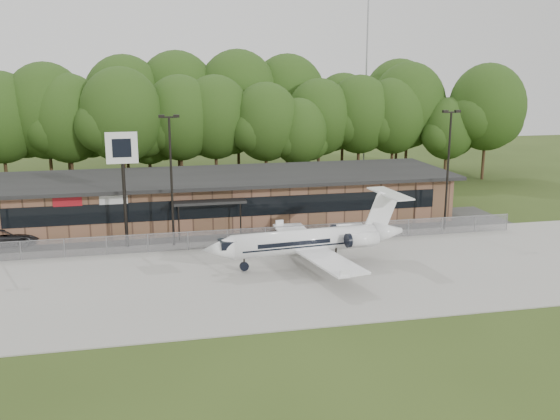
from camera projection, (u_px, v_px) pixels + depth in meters
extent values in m
plane|color=#2F4017|center=(282.00, 324.00, 34.21)|extent=(160.00, 160.00, 0.00)
cube|color=#9E9B93|center=(256.00, 276.00, 41.81)|extent=(64.00, 18.00, 0.08)
cube|color=#383835|center=(232.00, 232.00, 52.74)|extent=(50.00, 9.00, 0.06)
cube|color=#885B44|center=(225.00, 199.00, 56.57)|extent=(40.00, 10.00, 4.00)
cube|color=black|center=(232.00, 208.00, 51.73)|extent=(36.00, 0.08, 1.60)
cube|color=black|center=(225.00, 176.00, 55.61)|extent=(41.00, 11.50, 0.30)
cube|color=black|center=(209.00, 202.00, 50.60)|extent=(6.00, 1.60, 0.20)
cube|color=#AB151E|center=(67.00, 202.00, 48.74)|extent=(2.20, 0.06, 0.70)
cube|color=silver|center=(114.00, 200.00, 49.47)|extent=(2.20, 0.06, 0.70)
cube|color=gray|center=(240.00, 238.00, 48.30)|extent=(46.00, 0.03, 1.50)
cube|color=gray|center=(240.00, 229.00, 48.13)|extent=(46.00, 0.04, 0.04)
cylinder|color=gray|center=(366.00, 75.00, 81.60)|extent=(0.20, 0.20, 25.00)
cylinder|color=black|center=(172.00, 183.00, 47.71)|extent=(0.18, 0.18, 10.00)
cube|color=black|center=(169.00, 117.00, 46.56)|extent=(1.20, 0.12, 0.12)
cube|color=black|center=(161.00, 116.00, 46.43)|extent=(0.45, 0.30, 0.22)
cube|color=black|center=(176.00, 116.00, 46.66)|extent=(0.45, 0.30, 0.22)
cylinder|color=black|center=(448.00, 173.00, 52.52)|extent=(0.18, 0.18, 10.00)
cube|color=black|center=(451.00, 112.00, 51.37)|extent=(1.20, 0.12, 0.12)
cube|color=black|center=(445.00, 111.00, 51.23)|extent=(0.45, 0.30, 0.22)
cube|color=black|center=(458.00, 111.00, 51.46)|extent=(0.45, 0.30, 0.22)
cylinder|color=white|center=(305.00, 242.00, 43.55)|extent=(10.58, 2.65, 1.67)
cone|color=white|center=(217.00, 250.00, 41.68)|extent=(2.24, 1.86, 1.67)
cone|color=white|center=(387.00, 233.00, 45.41)|extent=(2.45, 1.88, 1.67)
cube|color=white|center=(330.00, 262.00, 40.61)|extent=(2.88, 6.47, 0.13)
cube|color=white|center=(296.00, 235.00, 47.01)|extent=(2.88, 6.47, 0.13)
cylinder|color=white|center=(362.00, 240.00, 43.42)|extent=(2.38, 1.15, 0.94)
cylinder|color=white|center=(347.00, 231.00, 45.85)|extent=(2.38, 1.15, 0.94)
cube|color=white|center=(381.00, 213.00, 44.91)|extent=(2.57, 0.39, 3.15)
cube|color=white|center=(390.00, 195.00, 44.80)|extent=(1.81, 4.92, 0.10)
cube|color=black|center=(227.00, 245.00, 41.83)|extent=(1.16, 1.35, 0.52)
cube|color=black|center=(329.00, 259.00, 44.43)|extent=(1.07, 2.58, 0.73)
cylinder|color=black|center=(244.00, 267.00, 42.56)|extent=(0.68, 0.68, 0.23)
imported|color=#303033|center=(5.00, 237.00, 48.80)|extent=(5.38, 2.62, 1.47)
cylinder|color=black|center=(124.00, 194.00, 47.42)|extent=(0.26, 0.26, 8.55)
cube|color=silver|center=(122.00, 148.00, 46.61)|extent=(2.36, 0.30, 2.35)
cube|color=black|center=(122.00, 148.00, 46.48)|extent=(1.39, 0.06, 1.39)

